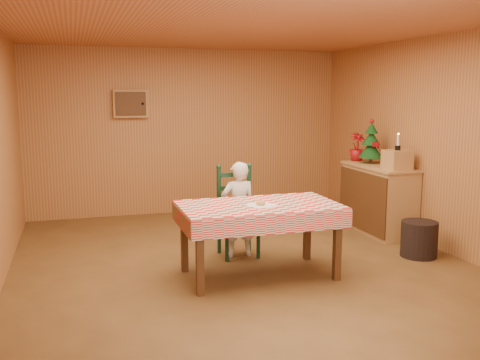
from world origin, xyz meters
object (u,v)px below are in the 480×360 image
object	(u,v)px
shelf_unit	(378,199)
dining_table	(259,212)
ladder_chair	(237,213)
storage_bin	(419,239)
seated_child	(238,209)
crate	(397,160)
christmas_tree	(371,143)

from	to	relation	value
shelf_unit	dining_table	bearing A→B (deg)	-150.45
ladder_chair	storage_bin	distance (m)	2.17
seated_child	storage_bin	distance (m)	2.16
dining_table	ladder_chair	xyz separation A→B (m)	(0.00, 0.79, -0.18)
dining_table	crate	distance (m)	2.37
ladder_chair	shelf_unit	distance (m)	2.22
ladder_chair	seated_child	xyz separation A→B (m)	(-0.00, -0.06, 0.06)
crate	christmas_tree	size ratio (longest dim) A/B	0.48
christmas_tree	storage_bin	xyz separation A→B (m)	(-0.16, -1.41, -1.00)
shelf_unit	crate	xyz separation A→B (m)	(0.01, -0.40, 0.59)
dining_table	seated_child	distance (m)	0.74
christmas_tree	dining_table	bearing A→B (deg)	-145.83
dining_table	storage_bin	size ratio (longest dim) A/B	3.93
ladder_chair	crate	bearing A→B (deg)	1.24
seated_child	shelf_unit	size ratio (longest dim) A/B	0.91
seated_child	christmas_tree	xyz separation A→B (m)	(2.19, 0.75, 0.65)
seated_child	shelf_unit	world-z (taller)	seated_child
seated_child	storage_bin	world-z (taller)	seated_child
ladder_chair	crate	size ratio (longest dim) A/B	3.60
christmas_tree	crate	bearing A→B (deg)	-90.00
christmas_tree	shelf_unit	bearing A→B (deg)	-91.98
shelf_unit	crate	world-z (taller)	crate
dining_table	ladder_chair	distance (m)	0.81
christmas_tree	ladder_chair	bearing A→B (deg)	-162.32
christmas_tree	storage_bin	bearing A→B (deg)	-96.53
crate	christmas_tree	bearing A→B (deg)	90.00
ladder_chair	christmas_tree	size ratio (longest dim) A/B	1.74
dining_table	storage_bin	distance (m)	2.08
crate	christmas_tree	distance (m)	0.67
shelf_unit	christmas_tree	world-z (taller)	christmas_tree
ladder_chair	seated_child	bearing A→B (deg)	-90.00
crate	shelf_unit	bearing A→B (deg)	91.23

